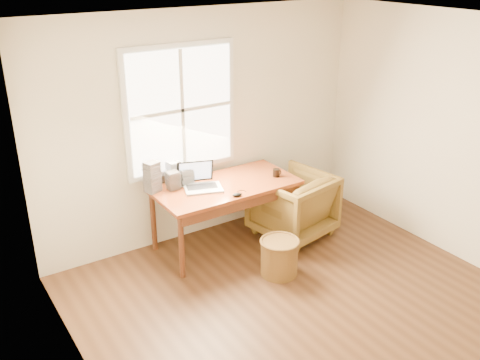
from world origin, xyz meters
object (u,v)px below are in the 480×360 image
at_px(laptop, 203,178).
at_px(coffee_mug, 276,173).
at_px(desk, 226,186).
at_px(cd_stack_a, 174,172).
at_px(wicker_stool, 279,257).
at_px(armchair, 293,205).

xyz_separation_m(laptop, coffee_mug, (0.88, -0.14, -0.09)).
distance_m(desk, coffee_mug, 0.62).
distance_m(laptop, cd_stack_a, 0.37).
relative_size(desk, wicker_stool, 4.16).
bearing_deg(armchair, laptop, -22.90).
bearing_deg(wicker_stool, armchair, 43.41).
distance_m(wicker_stool, laptop, 1.17).
relative_size(laptop, cd_stack_a, 1.46).
relative_size(desk, laptop, 4.16).
bearing_deg(armchair, desk, -25.98).
distance_m(armchair, wicker_stool, 0.92).
bearing_deg(laptop, desk, 15.79).
distance_m(armchair, coffee_mug, 0.46).
relative_size(armchair, coffee_mug, 9.35).
bearing_deg(cd_stack_a, coffee_mug, -23.31).
bearing_deg(cd_stack_a, laptop, -59.45).
xyz_separation_m(armchair, cd_stack_a, (-1.25, 0.55, 0.50)).
bearing_deg(armchair, wicker_stool, 33.03).
bearing_deg(laptop, coffee_mug, 9.92).
distance_m(coffee_mug, cd_stack_a, 1.16).
bearing_deg(wicker_stool, desk, 99.24).
bearing_deg(cd_stack_a, desk, -35.92).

